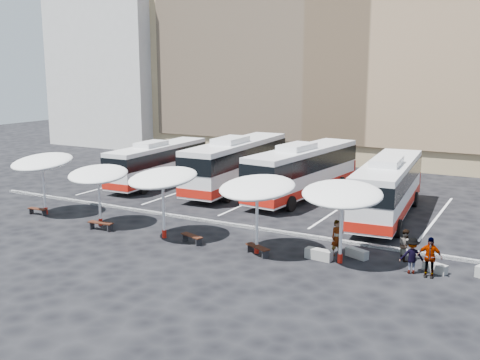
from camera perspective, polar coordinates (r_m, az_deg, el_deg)
The scene contains 25 objects.
ground at distance 33.31m, azimuth -4.00°, elevation -4.44°, with size 120.00×120.00×0.00m, color black.
sandstone_building at distance 61.42m, azimuth 12.62°, elevation 14.43°, with size 42.00×18.25×29.60m.
apartment_block at distance 71.26m, azimuth -11.06°, elevation 11.11°, with size 14.00×14.00×18.00m, color beige.
curb_divider at distance 33.70m, azimuth -3.54°, elevation -4.12°, with size 34.00×0.25×0.15m, color black.
bay_lines at distance 40.06m, azimuth 2.18°, elevation -1.71°, with size 24.15×12.00×0.01m.
bus_0 at distance 44.63m, azimuth -8.28°, elevation 1.85°, with size 2.85×11.01×3.47m.
bus_1 at distance 42.19m, azimuth -0.31°, elevation 1.84°, with size 3.37×12.89×4.06m.
bus_2 at distance 39.83m, azimuth 6.47°, elevation 1.09°, with size 3.84×12.57×3.92m.
bus_3 at distance 35.36m, azimuth 14.81°, elevation -0.60°, with size 3.59×12.25×3.83m.
sunshade_0 at distance 36.75m, azimuth -19.45°, elevation 1.72°, with size 3.74×3.79×3.90m.
sunshade_1 at distance 33.24m, azimuth -14.21°, elevation 0.55°, with size 4.36×4.39×3.56m.
sunshade_2 at distance 30.02m, azimuth -7.86°, elevation 0.19°, with size 4.48×4.52×3.88m.
sunshade_3 at distance 27.23m, azimuth 1.75°, elevation -0.80°, with size 4.23×4.27×3.91m.
sunshade_4 at distance 26.28m, azimuth 10.35°, elevation -1.44°, with size 4.65×4.68×3.91m.
wood_bench_0 at distance 37.33m, azimuth -19.88°, elevation -2.87°, with size 1.36×0.43×0.41m.
wood_bench_1 at distance 32.81m, azimuth -13.98°, elevation -4.36°, with size 1.55×0.55×0.47m.
wood_bench_2 at distance 29.65m, azimuth -4.92°, elevation -5.79°, with size 1.47×0.81×0.44m.
wood_bench_3 at distance 27.73m, azimuth 1.80°, elevation -6.95°, with size 1.51×0.98×0.45m.
conc_bench_0 at distance 27.43m, azimuth 8.01°, elevation -7.49°, with size 1.33×0.44×0.50m, color gray.
conc_bench_1 at distance 27.98m, azimuth 11.79°, elevation -7.30°, with size 1.17×0.39×0.44m, color gray.
conc_bench_2 at distance 27.03m, azimuth 19.20°, elevation -8.41°, with size 1.10×0.37×0.41m, color gray.
passenger_0 at distance 27.95m, azimuth 9.86°, elevation -5.81°, with size 0.65×0.42×1.77m, color black.
passenger_1 at distance 28.01m, azimuth 16.50°, elevation -6.34°, with size 0.75×0.58×1.53m, color black.
passenger_2 at distance 26.12m, azimuth 18.69°, elevation -7.43°, with size 1.07×0.44×1.82m, color black.
passenger_3 at distance 26.37m, azimuth 17.03°, elevation -7.35°, with size 1.06×0.61×1.64m, color black.
Camera 1 is at (17.40, -26.93, 9.06)m, focal length 42.00 mm.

